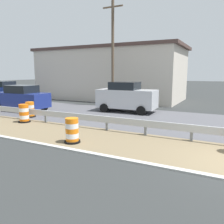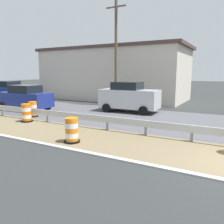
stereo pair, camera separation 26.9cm
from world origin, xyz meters
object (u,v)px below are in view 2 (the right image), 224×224
Objects in this scene: car_trailing_far_lane at (25,98)px; utility_pole_near at (116,53)px; traffic_barrel_close at (72,131)px; traffic_barrel_far at (33,110)px; car_distant_a at (9,91)px; car_trailing_near_lane at (129,97)px; traffic_barrel_mid at (26,114)px.

car_trailing_far_lane is 8.24m from utility_pole_near.
traffic_barrel_close is 6.65m from traffic_barrel_far.
car_distant_a is (3.29, 6.16, 0.05)m from car_trailing_far_lane.
car_trailing_near_lane is at bearing -156.65° from car_trailing_far_lane.
car_trailing_near_lane is 7.97m from car_trailing_far_lane.
car_trailing_near_lane is 0.96× the size of car_trailing_far_lane.
traffic_barrel_far is 0.21× the size of car_distant_a.
traffic_barrel_mid is 7.22m from car_trailing_near_lane.
traffic_barrel_far is 0.22× the size of car_trailing_far_lane.
car_distant_a is 0.55× the size of utility_pole_near.
traffic_barrel_far is at bearing 161.07° from utility_pole_near.
car_distant_a is at bearing 177.67° from car_trailing_near_lane.
car_trailing_far_lane is (2.84, 3.44, 0.49)m from traffic_barrel_mid.
car_trailing_near_lane reaches higher than traffic_barrel_close.
traffic_barrel_mid reaches higher than traffic_barrel_far.
traffic_barrel_close is 16.59m from car_distant_a.
utility_pole_near is (10.31, 3.38, 4.03)m from traffic_barrel_close.
car_trailing_far_lane is at bearing 138.24° from utility_pole_near.
car_distant_a is at bearing 60.96° from traffic_barrel_close.
car_distant_a reaches higher than traffic_barrel_far.
car_trailing_far_lane is 6.99m from car_distant_a.
car_trailing_near_lane reaches higher than traffic_barrel_mid.
car_trailing_near_lane reaches higher than car_distant_a.
traffic_barrel_close is 11.58m from utility_pole_near.
car_trailing_far_lane is (-3.26, 7.27, -0.13)m from car_trailing_near_lane.
car_trailing_far_lane reaches higher than traffic_barrel_far.
traffic_barrel_mid is 0.22× the size of car_distant_a.
traffic_barrel_close is 0.12× the size of utility_pole_near.
traffic_barrel_mid is 0.24× the size of car_trailing_far_lane.
car_trailing_near_lane is at bearing 7.55° from traffic_barrel_close.
traffic_barrel_far is 3.00m from car_trailing_far_lane.
utility_pole_near reaches higher than car_trailing_far_lane.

